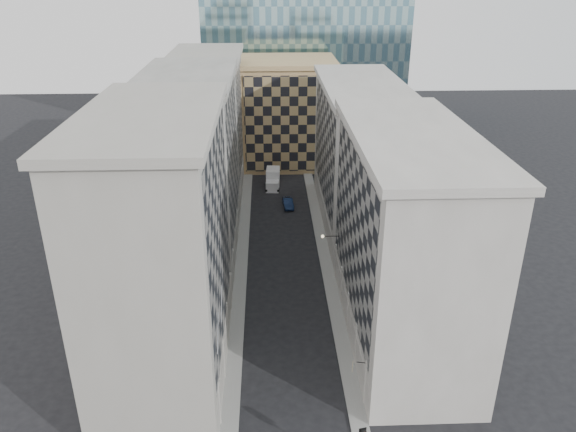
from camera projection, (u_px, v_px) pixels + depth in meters
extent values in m
cube|color=gray|center=(242.00, 260.00, 70.31)|extent=(1.50, 100.00, 0.15)
cube|color=gray|center=(325.00, 258.00, 70.68)|extent=(1.50, 100.00, 0.15)
cube|color=#9A968B|center=(162.00, 252.00, 48.10)|extent=(10.00, 22.00, 23.00)
cube|color=gray|center=(218.00, 235.00, 47.65)|extent=(0.25, 19.36, 18.00)
cube|color=#9A968B|center=(224.00, 344.00, 52.36)|extent=(0.45, 21.12, 3.20)
cube|color=#9A968B|center=(148.00, 116.00, 43.20)|extent=(10.80, 22.80, 0.70)
cylinder|color=#9A968B|center=(215.00, 403.00, 44.60)|extent=(0.90, 0.90, 4.40)
cylinder|color=#9A968B|center=(220.00, 358.00, 49.60)|extent=(0.90, 0.90, 4.40)
cylinder|color=#9A968B|center=(224.00, 322.00, 54.61)|extent=(0.90, 0.90, 4.40)
cylinder|color=#9A968B|center=(227.00, 292.00, 59.61)|extent=(0.90, 0.90, 4.40)
cube|color=gray|center=(192.00, 170.00, 68.32)|extent=(10.00, 22.00, 22.00)
cube|color=gray|center=(232.00, 158.00, 67.88)|extent=(0.25, 19.36, 17.00)
cube|color=gray|center=(235.00, 239.00, 72.38)|extent=(0.45, 21.12, 3.20)
cube|color=gray|center=(185.00, 76.00, 63.63)|extent=(10.80, 22.80, 0.70)
cylinder|color=gray|center=(230.00, 266.00, 64.62)|extent=(0.90, 0.90, 4.40)
cylinder|color=gray|center=(232.00, 244.00, 69.62)|extent=(0.90, 0.90, 4.40)
cylinder|color=gray|center=(235.00, 225.00, 74.63)|extent=(0.90, 0.90, 4.40)
cylinder|color=gray|center=(236.00, 209.00, 79.63)|extent=(0.90, 0.90, 4.40)
cube|color=#9A968B|center=(209.00, 126.00, 88.55)|extent=(10.00, 22.00, 21.00)
cube|color=gray|center=(239.00, 117.00, 88.10)|extent=(0.25, 19.36, 16.00)
cube|color=#9A968B|center=(241.00, 179.00, 92.40)|extent=(0.45, 21.12, 3.20)
cube|color=#9A968B|center=(205.00, 56.00, 84.07)|extent=(10.80, 22.80, 0.70)
cylinder|color=#9A968B|center=(238.00, 194.00, 84.64)|extent=(0.90, 0.90, 4.40)
cylinder|color=#9A968B|center=(239.00, 181.00, 89.64)|extent=(0.90, 0.90, 4.40)
cylinder|color=#9A968B|center=(241.00, 170.00, 94.65)|extent=(0.90, 0.90, 4.40)
cylinder|color=#9A968B|center=(242.00, 159.00, 99.65)|extent=(0.90, 0.90, 4.40)
cube|color=#AAA49C|center=(404.00, 242.00, 53.14)|extent=(10.00, 26.00, 20.00)
cube|color=gray|center=(354.00, 228.00, 52.35)|extent=(0.25, 22.88, 15.00)
cube|color=#AAA49C|center=(350.00, 317.00, 56.44)|extent=(0.45, 24.96, 3.20)
cube|color=#AAA49C|center=(414.00, 136.00, 48.86)|extent=(10.80, 26.80, 0.70)
cylinder|color=#AAA49C|center=(369.00, 383.00, 46.73)|extent=(0.90, 0.90, 4.40)
cylinder|color=#AAA49C|center=(360.00, 344.00, 51.46)|extent=(0.90, 0.90, 4.40)
cylinder|color=#AAA49C|center=(352.00, 312.00, 56.20)|extent=(0.90, 0.90, 4.40)
cylinder|color=#AAA49C|center=(345.00, 285.00, 60.93)|extent=(0.90, 0.90, 4.40)
cylinder|color=#AAA49C|center=(339.00, 261.00, 65.66)|extent=(0.90, 0.90, 4.40)
cube|color=#AAA49C|center=(360.00, 157.00, 77.91)|extent=(10.00, 28.00, 19.00)
cube|color=gray|center=(325.00, 147.00, 77.12)|extent=(0.25, 24.64, 14.00)
cube|color=#AAA49C|center=(324.00, 209.00, 81.01)|extent=(0.45, 26.88, 3.20)
cube|color=#AAA49C|center=(364.00, 85.00, 73.84)|extent=(10.80, 28.80, 0.70)
cube|color=tan|center=(288.00, 114.00, 101.46)|extent=(16.00, 14.00, 18.00)
cube|color=tan|center=(289.00, 125.00, 95.00)|extent=(15.20, 0.25, 16.50)
cube|color=tan|center=(288.00, 61.00, 97.57)|extent=(16.80, 14.80, 0.80)
cube|color=#2A2621|center=(275.00, 73.00, 112.06)|extent=(6.00, 6.00, 28.00)
cylinder|color=gray|center=(218.00, 333.00, 43.36)|extent=(0.10, 2.33, 2.33)
cylinder|color=gray|center=(221.00, 304.00, 47.00)|extent=(0.10, 2.33, 2.33)
cylinder|color=black|center=(331.00, 236.00, 62.69)|extent=(1.80, 0.08, 0.08)
sphere|color=#FFE5B2|center=(323.00, 236.00, 62.66)|extent=(0.36, 0.36, 0.36)
cube|color=silver|center=(272.00, 186.00, 91.49)|extent=(2.19, 2.37, 1.69)
cube|color=silver|center=(273.00, 177.00, 93.46)|extent=(2.35, 3.50, 2.92)
cylinder|color=black|center=(266.00, 190.00, 90.99)|extent=(0.33, 0.86, 0.85)
cylinder|color=black|center=(278.00, 190.00, 90.97)|extent=(0.33, 0.86, 0.85)
cylinder|color=black|center=(268.00, 180.00, 94.93)|extent=(0.33, 0.86, 0.85)
cylinder|color=black|center=(279.00, 181.00, 94.91)|extent=(0.33, 0.86, 0.85)
imported|color=#101E3D|center=(288.00, 203.00, 85.40)|extent=(1.75, 4.17, 1.34)
cylinder|color=black|center=(361.00, 362.00, 46.05)|extent=(0.74, 0.22, 0.06)
cube|color=tan|center=(353.00, 366.00, 46.18)|extent=(0.20, 0.65, 0.65)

